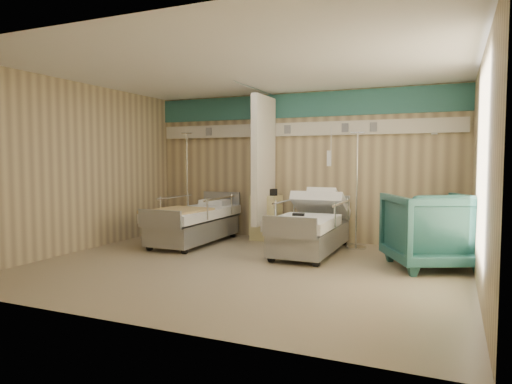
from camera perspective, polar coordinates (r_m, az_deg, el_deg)
ground at (r=6.59m, az=-1.51°, el=-9.31°), size 6.00×5.00×0.00m
room_walls at (r=6.67m, az=-0.86°, el=6.97°), size 6.04×5.04×2.82m
bed_right at (r=7.52m, az=6.86°, el=-5.23°), size 1.00×2.16×0.63m
bed_left at (r=8.40m, az=-7.72°, el=-4.26°), size 1.00×2.16×0.63m
bedside_cabinet at (r=8.72m, az=1.28°, el=-3.19°), size 0.50×0.48×0.85m
visitor_armchair at (r=6.88m, az=21.09°, el=-4.49°), size 1.54×1.55×1.07m
waffle_blanket at (r=6.82m, az=21.22°, el=0.24°), size 0.80×0.75×0.07m
iv_stand_right at (r=8.04m, az=12.42°, el=-4.01°), size 0.36×0.36×2.00m
iv_stand_left at (r=9.50m, az=-8.56°, el=-2.64°), size 0.37×0.37×2.08m
call_remote at (r=7.32m, az=5.33°, el=-2.82°), size 0.20×0.11×0.04m
tan_blanket at (r=8.01m, az=-9.83°, el=-2.29°), size 0.97×1.16×0.04m
toiletry_bag at (r=8.62m, az=1.88°, el=-0.02°), size 0.27×0.23×0.13m
white_cup at (r=8.71m, az=0.06°, el=0.03°), size 0.09×0.09×0.13m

